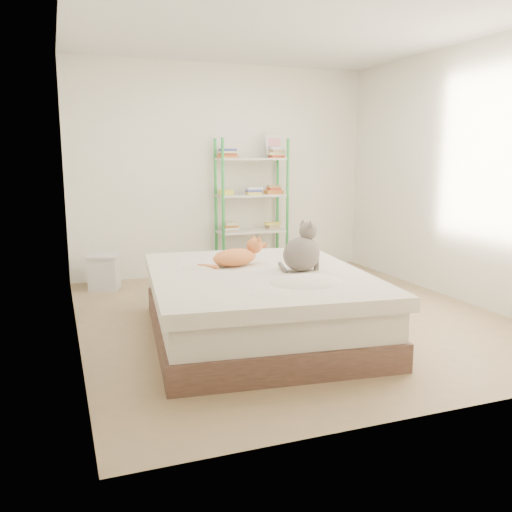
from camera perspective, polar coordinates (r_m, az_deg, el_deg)
name	(u,v)px	position (r m, az deg, el deg)	size (l,w,h in m)	color
room	(291,177)	(4.93, 3.75, 8.31)	(3.81, 4.21, 2.61)	tan
bed	(257,304)	(4.52, 0.14, -5.04)	(1.95, 2.33, 0.55)	brown
orange_cat	(235,255)	(4.66, -2.27, 0.09)	(0.48, 0.26, 0.19)	#E5844D
grey_cat	(302,247)	(4.46, 4.82, 0.99)	(0.30, 0.36, 0.41)	slate
shelf_unit	(252,206)	(6.82, -0.41, 5.28)	(0.88, 0.36, 1.74)	green
cardboard_box	(278,274)	(6.14, 2.30, -1.86)	(0.53, 0.52, 0.40)	#957156
white_bin	(104,272)	(6.34, -15.68, -1.61)	(0.42, 0.39, 0.39)	silver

